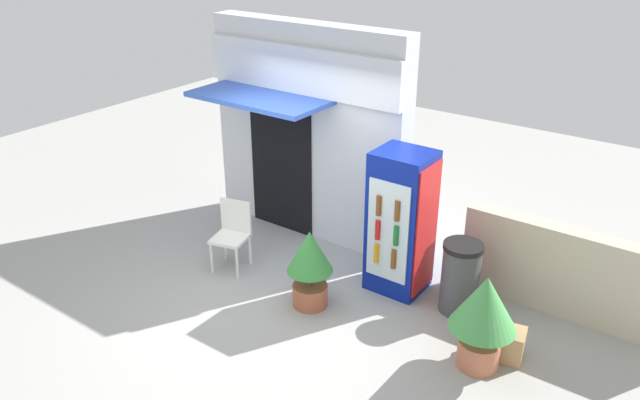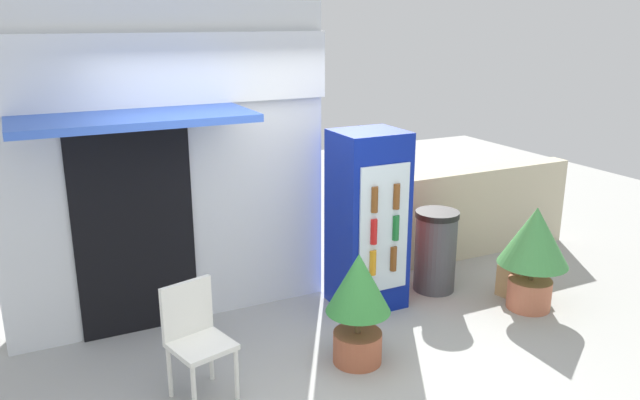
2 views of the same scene
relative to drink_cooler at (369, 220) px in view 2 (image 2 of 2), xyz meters
name	(u,v)px [view 2 (image 2 of 2)]	position (x,y,z in m)	size (l,w,h in m)	color
ground	(306,386)	(-1.17, -1.07, -0.87)	(16.00, 16.00, 0.00)	#A3A39E
storefront_building	(165,163)	(-1.79, 0.57, 0.63)	(2.96, 1.18, 2.91)	silver
drink_cooler	(369,220)	(0.00, 0.00, 0.00)	(0.67, 0.64, 1.75)	navy
plastic_chair	(195,333)	(-1.95, -0.79, -0.37)	(0.51, 0.50, 0.88)	white
potted_plant_near_shop	(358,298)	(-0.64, -0.93, -0.30)	(0.53, 0.53, 0.96)	#AD5B3D
potted_plant_curbside	(534,246)	(1.37, -0.81, -0.23)	(0.67, 0.67, 1.04)	#BC6B4C
trash_bin	(435,251)	(0.80, -0.03, -0.44)	(0.45, 0.45, 0.86)	#47474C
stone_boundary_wall	(477,212)	(1.88, 0.61, -0.35)	(2.57, 0.24, 1.05)	beige
cardboard_box	(520,279)	(1.52, -0.52, -0.71)	(0.42, 0.29, 0.33)	tan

